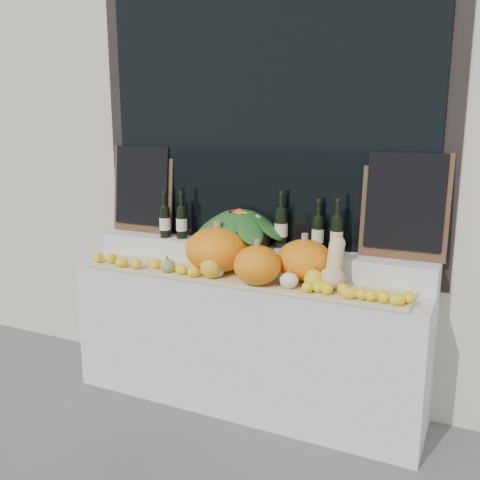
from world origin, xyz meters
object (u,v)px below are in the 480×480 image
butternut_squash (334,267)px  pumpkin_right (304,260)px  pumpkin_left (218,249)px  wine_bottle_tall (281,228)px  produce_bowl (239,226)px

butternut_squash → pumpkin_right: bearing=159.7°
pumpkin_left → wine_bottle_tall: size_ratio=1.13×
pumpkin_right → butternut_squash: size_ratio=1.14×
pumpkin_right → produce_bowl: produce_bowl is taller
pumpkin_left → produce_bowl: bearing=77.8°
butternut_squash → wine_bottle_tall: (-0.43, 0.28, 0.14)m
pumpkin_right → butternut_squash: (0.20, -0.07, 0.00)m
pumpkin_right → produce_bowl: 0.55m
produce_bowl → wine_bottle_tall: size_ratio=1.80×
wine_bottle_tall → butternut_squash: bearing=-33.0°
pumpkin_left → wine_bottle_tall: bearing=38.7°
produce_bowl → wine_bottle_tall: (0.28, 0.04, 0.01)m
wine_bottle_tall → pumpkin_left: bearing=-141.3°
pumpkin_left → pumpkin_right: (0.55, 0.05, -0.02)m
butternut_squash → produce_bowl: bearing=161.4°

